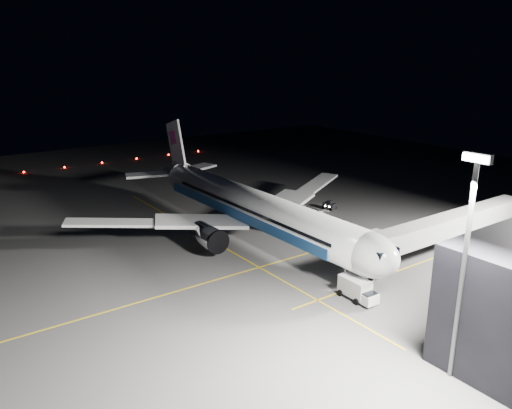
{
  "coord_description": "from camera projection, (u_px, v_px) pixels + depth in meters",
  "views": [
    {
      "loc": [
        61.81,
        -43.43,
        28.1
      ],
      "look_at": [
        1.18,
        -0.26,
        6.0
      ],
      "focal_mm": 35.0,
      "sensor_mm": 36.0,
      "label": 1
    }
  ],
  "objects": [
    {
      "name": "guide_line_main",
      "position": [
        293.0,
        258.0,
        72.6
      ],
      "size": [
        0.25,
        80.0,
        0.01
      ],
      "primitive_type": "cube",
      "color": "gold",
      "rests_on": "ground"
    },
    {
      "name": "safety_cone_c",
      "position": [
        292.0,
        240.0,
        78.55
      ],
      "size": [
        0.45,
        0.45,
        0.67
      ],
      "primitive_type": "cone",
      "color": "#FF4B0A",
      "rests_on": "ground"
    },
    {
      "name": "airliner",
      "position": [
        249.0,
        206.0,
        79.78
      ],
      "size": [
        61.48,
        54.22,
        16.64
      ],
      "color": "silver",
      "rests_on": "ground"
    },
    {
      "name": "jet_bridge",
      "position": [
        443.0,
        226.0,
        71.97
      ],
      "size": [
        3.6,
        34.4,
        6.3
      ],
      "color": "#B2B2B7",
      "rests_on": "ground"
    },
    {
      "name": "guide_line_side",
      "position": [
        404.0,
        269.0,
        68.79
      ],
      "size": [
        0.25,
        40.0,
        0.01
      ],
      "primitive_type": "cube",
      "color": "gold",
      "rests_on": "ground"
    },
    {
      "name": "safety_cone_a",
      "position": [
        267.0,
        228.0,
        84.22
      ],
      "size": [
        0.36,
        0.36,
        0.54
      ],
      "primitive_type": "cone",
      "color": "#FF4B0A",
      "rests_on": "ground"
    },
    {
      "name": "ground",
      "position": [
        253.0,
        238.0,
        80.41
      ],
      "size": [
        200.0,
        200.0,
        0.0
      ],
      "primitive_type": "plane",
      "color": "#4C4C4F",
      "rests_on": "ground"
    },
    {
      "name": "safety_cone_b",
      "position": [
        300.0,
        218.0,
        89.33
      ],
      "size": [
        0.45,
        0.45,
        0.68
      ],
      "primitive_type": "cone",
      "color": "#FF4B0A",
      "rests_on": "ground"
    },
    {
      "name": "service_truck",
      "position": [
        358.0,
        289.0,
        59.65
      ],
      "size": [
        5.22,
        2.44,
        2.63
      ],
      "rotation": [
        0.0,
        0.0,
        -0.03
      ],
      "color": "silver",
      "rests_on": "ground"
    },
    {
      "name": "floodlight_mast_south",
      "position": [
        466.0,
        250.0,
        42.31
      ],
      "size": [
        2.4,
        0.67,
        20.7
      ],
      "color": "#59595E",
      "rests_on": "ground"
    },
    {
      "name": "taxiway_lights",
      "position": [
        102.0,
        163.0,
        136.57
      ],
      "size": [
        0.44,
        60.44,
        0.44
      ],
      "color": "#FF140A",
      "rests_on": "ground"
    },
    {
      "name": "guide_line_cross",
      "position": [
        221.0,
        246.0,
        77.07
      ],
      "size": [
        70.0,
        0.25,
        0.01
      ],
      "primitive_type": "cube",
      "color": "gold",
      "rests_on": "ground"
    },
    {
      "name": "baggage_tug",
      "position": [
        329.0,
        205.0,
        95.54
      ],
      "size": [
        2.59,
        2.24,
        1.65
      ],
      "rotation": [
        0.0,
        0.0,
        0.21
      ],
      "color": "black",
      "rests_on": "ground"
    }
  ]
}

